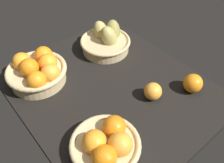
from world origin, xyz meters
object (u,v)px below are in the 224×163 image
Objects in this scene: basket_near_right_pears at (106,41)px; loose_orange_front_gap at (153,91)px; loose_orange_back_gap at (193,83)px; basket_far_left at (107,145)px; basket_far_right at (38,71)px.

loose_orange_front_gap is (-37.49, 6.51, -1.00)cm from basket_near_right_pears.
loose_orange_back_gap is at bearing -168.74° from basket_near_right_pears.
loose_orange_front_gap is at bearing -76.59° from basket_far_left.
basket_near_right_pears is 3.46× the size of loose_orange_front_gap.
loose_orange_back_gap is (-7.50, -15.47, 0.36)cm from loose_orange_front_gap.
loose_orange_front_gap is at bearing 64.13° from loose_orange_back_gap.
basket_far_left is 2.97× the size of loose_orange_back_gap.
loose_orange_back_gap is (-44.99, -8.96, -0.65)cm from basket_near_right_pears.
basket_far_right reaches higher than loose_orange_back_gap.
basket_near_right_pears is at bearing -9.85° from loose_orange_front_gap.
basket_far_right is 64.22cm from loose_orange_back_gap.
basket_near_right_pears is at bearing 11.26° from loose_orange_back_gap.
basket_far_left is at bearing 141.28° from basket_near_right_pears.
basket_near_right_pears is (-0.46, -36.38, -0.83)cm from basket_far_right.
basket_far_left is at bearing 103.41° from loose_orange_front_gap.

